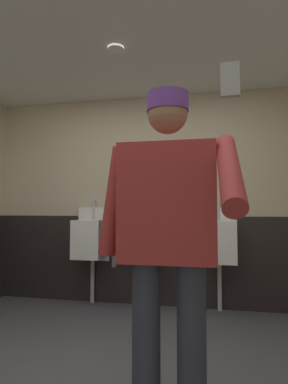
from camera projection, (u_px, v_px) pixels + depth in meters
name	position (u px, v px, depth m)	size (l,w,h in m)	color
wall_back	(150.00, 199.00, 3.76)	(4.52, 0.12, 2.51)	beige
wainscot_band_back	(149.00, 260.00, 3.64)	(3.92, 0.03, 1.04)	black
downlight_far	(116.00, 48.00, 2.59)	(0.14, 0.14, 0.03)	white
urinal_left	(90.00, 239.00, 3.65)	(0.40, 0.34, 1.24)	white
urinal_middle	(152.00, 240.00, 3.50)	(0.40, 0.34, 1.24)	white
urinal_right	(219.00, 241.00, 3.36)	(0.40, 0.34, 1.24)	white
privacy_divider_panel	(119.00, 225.00, 3.52)	(0.04, 0.40, 0.90)	#4C4C51
person	(168.00, 234.00, 1.50)	(0.68, 0.60, 1.71)	#2D3342
cell_phone	(230.00, 80.00, 0.98)	(0.06, 0.02, 0.11)	#A5A8B2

